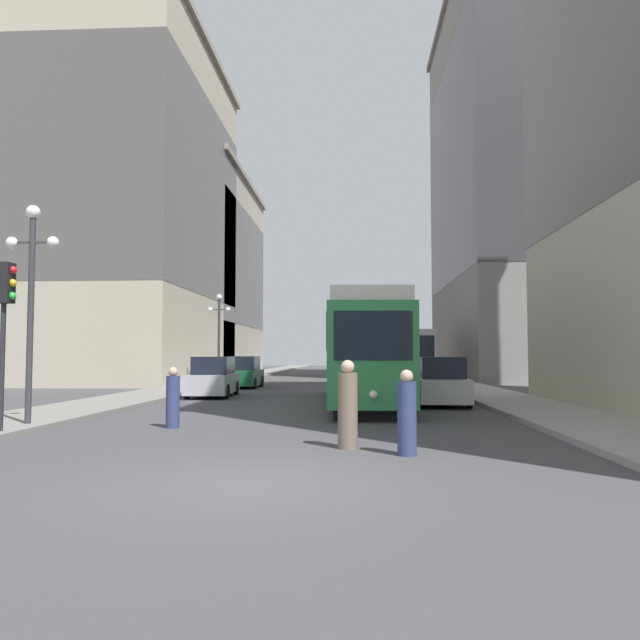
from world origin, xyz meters
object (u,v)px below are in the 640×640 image
pedestrian_crossing_far (173,400)px  parked_car_left_near (213,378)px  parked_car_left_mid (243,373)px  transit_bus (407,354)px  traffic_light_near_left (5,301)px  lamp_post_left_far (219,325)px  parked_car_right_far (442,383)px  lamp_post_left_near (31,280)px  pedestrian_on_sidewalk (407,415)px  pedestrian_crossing_near (348,407)px  streetcar (360,350)px

pedestrian_crossing_far → parked_car_left_near: bearing=-13.2°
parked_car_left_mid → transit_bus: bearing=36.5°
pedestrian_crossing_far → traffic_light_near_left: (-3.41, -2.05, 2.42)m
parked_car_left_near → lamp_post_left_far: (-1.90, 9.64, 2.92)m
pedestrian_crossing_far → parked_car_right_far: bearing=-66.4°
traffic_light_near_left → lamp_post_left_near: 1.74m
transit_bus → parked_car_left_near: transit_bus is taller
pedestrian_on_sidewalk → lamp_post_left_near: (-9.37, 3.64, 3.10)m
parked_car_left_mid → pedestrian_crossing_far: size_ratio=2.66×
parked_car_right_far → traffic_light_near_left: (-11.46, -10.08, 2.32)m
pedestrian_crossing_near → pedestrian_crossing_far: pedestrian_crossing_near is taller
parked_car_left_near → lamp_post_left_near: lamp_post_left_near is taller
streetcar → parked_car_left_near: bearing=149.8°
transit_bus → parked_car_right_far: bearing=-90.9°
transit_bus → pedestrian_crossing_far: (-8.28, -27.10, -1.21)m
parked_car_left_near → pedestrian_on_sidewalk: parked_car_left_near is taller
transit_bus → lamp_post_left_near: 30.10m
parked_car_left_near → parked_car_right_far: same height
parked_car_left_mid → pedestrian_crossing_far: (1.73, -19.75, -0.11)m
streetcar → transit_bus: bearing=77.1°
streetcar → parked_car_right_far: bearing=-13.0°
pedestrian_on_sidewalk → lamp_post_left_far: (-9.37, 25.84, 3.00)m
parked_car_left_mid → lamp_post_left_near: bearing=-95.2°
streetcar → pedestrian_crossing_far: bearing=-122.4°
parked_car_right_far → lamp_post_left_far: (-11.68, 13.69, 2.91)m
streetcar → lamp_post_left_near: lamp_post_left_near is taller
pedestrian_on_sidewalk → lamp_post_left_far: 27.65m
streetcar → pedestrian_on_sidewalk: streetcar is taller
parked_car_right_far → pedestrian_on_sidewalk: bearing=82.6°
streetcar → parked_car_right_far: streetcar is taller
streetcar → pedestrian_on_sidewalk: (0.81, -12.72, -1.35)m
pedestrian_on_sidewalk → pedestrian_crossing_far: bearing=-147.0°
lamp_post_left_far → traffic_light_near_left: bearing=-89.5°
pedestrian_crossing_far → traffic_light_near_left: bearing=99.7°
streetcar → pedestrian_on_sidewalk: size_ratio=9.07×
streetcar → lamp_post_left_far: (-8.56, 13.12, 1.66)m
parked_car_right_far → streetcar: bearing=-7.1°
traffic_light_near_left → lamp_post_left_near: (-0.22, 1.58, 0.69)m
streetcar → pedestrian_crossing_near: streetcar is taller
parked_car_left_mid → parked_car_right_far: (9.78, -11.72, 0.00)m
streetcar → parked_car_left_mid: size_ratio=3.49×
streetcar → traffic_light_near_left: size_ratio=3.76×
pedestrian_crossing_near → parked_car_left_near: bearing=-5.2°
parked_car_right_far → parked_car_left_near: bearing=-19.2°
streetcar → traffic_light_near_left: 13.57m
pedestrian_crossing_near → pedestrian_crossing_far: 5.67m
transit_bus → lamp_post_left_near: bearing=-113.6°
streetcar → pedestrian_crossing_near: size_ratio=8.18×
transit_bus → parked_car_left_mid: (-10.01, -7.36, -1.10)m
streetcar → lamp_post_left_near: size_ratio=2.60×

